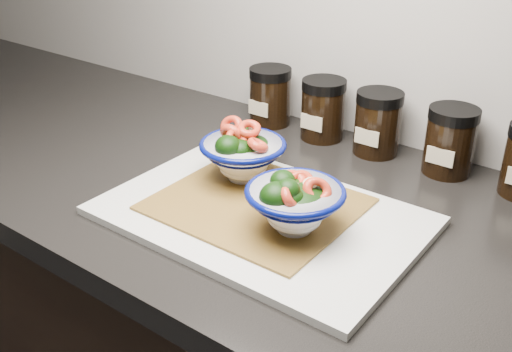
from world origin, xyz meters
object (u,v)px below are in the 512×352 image
Objects in this scene: cutting_board at (261,215)px; bowl_right at (294,202)px; spice_jar_b at (323,109)px; bowl_left at (242,154)px; spice_jar_a at (270,96)px; spice_jar_d at (450,141)px; spice_jar_c at (378,123)px.

bowl_right is (0.07, -0.02, 0.05)m from cutting_board.
spice_jar_b is at bearing 114.86° from bowl_right.
bowl_left is 1.20× the size of spice_jar_a.
spice_jar_b and spice_jar_d have the same top height.
spice_jar_a is (-0.20, 0.31, 0.05)m from cutting_board.
bowl_left is at bearing -89.47° from spice_jar_b.
spice_jar_b is at bearing 180.00° from spice_jar_d.
spice_jar_d is (0.24, 0.25, -0.00)m from bowl_left.
spice_jar_a is (-0.12, 0.25, -0.00)m from bowl_left.
spice_jar_b is (-0.15, 0.33, -0.00)m from bowl_right.
bowl_left is (-0.08, 0.06, 0.05)m from cutting_board.
spice_jar_c is at bearing 0.00° from spice_jar_b.
bowl_left is 0.34m from spice_jar_d.
cutting_board is at bearing -37.34° from bowl_left.
spice_jar_d reaches higher than cutting_board.
bowl_left is at bearing 142.66° from cutting_board.
spice_jar_d is at bearing 0.00° from spice_jar_c.
cutting_board is 3.98× the size of spice_jar_b.
spice_jar_b reaches higher than cutting_board.
spice_jar_c is (0.11, 0.25, -0.00)m from bowl_left.
spice_jar_b is (-0.00, 0.25, -0.00)m from bowl_left.
cutting_board is at bearing -95.10° from spice_jar_c.
bowl_left is 0.25m from spice_jar_b.
cutting_board is 3.98× the size of spice_jar_c.
spice_jar_c is 0.13m from spice_jar_d.
spice_jar_b is (-0.08, 0.31, 0.05)m from cutting_board.
bowl_right is at bearing -65.14° from spice_jar_b.
spice_jar_d is (0.24, 0.00, 0.00)m from spice_jar_b.
cutting_board is 3.98× the size of spice_jar_d.
spice_jar_a is 1.00× the size of spice_jar_d.
bowl_left is at bearing -113.99° from spice_jar_c.
spice_jar_a is at bearing 129.79° from bowl_right.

